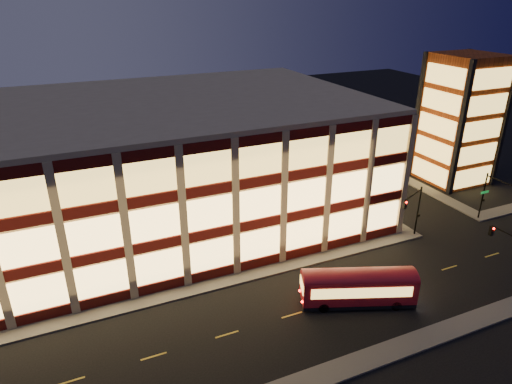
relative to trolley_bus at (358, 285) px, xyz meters
name	(u,v)px	position (x,y,z in m)	size (l,w,h in m)	color
ground	(224,288)	(-10.08, 6.87, -1.87)	(200.00, 200.00, 0.00)	black
sidewalk_office_south	(191,290)	(-13.08, 7.87, -1.80)	(54.00, 2.00, 0.15)	#514F4C
sidewalk_office_east	(333,185)	(12.92, 23.87, -1.80)	(2.00, 30.00, 0.15)	#514F4C
sidewalk_tower_west	(394,173)	(23.92, 23.87, -1.80)	(2.00, 30.00, 0.15)	#514F4C
office_building	(149,163)	(-12.99, 23.79, 5.37)	(50.45, 30.45, 14.50)	tan
stair_tower	(460,120)	(29.88, 18.83, 7.12)	(8.60, 8.60, 18.00)	#8C3814
traffic_signal_far	(414,206)	(12.13, 7.11, 2.24)	(3.79, 1.87, 6.00)	black
traffic_signal_right	(495,192)	(23.42, 6.25, 2.23)	(1.20, 4.37, 6.00)	black
trolley_bus	(358,285)	(0.00, 0.00, 0.00)	(10.21, 5.96, 3.38)	maroon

